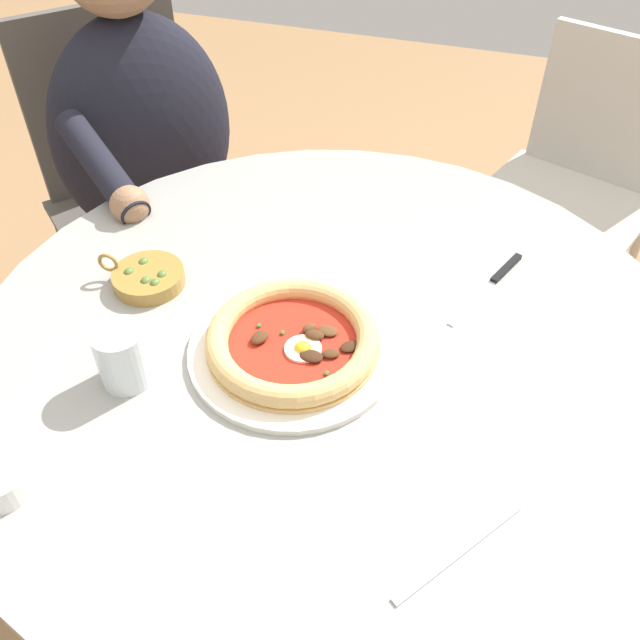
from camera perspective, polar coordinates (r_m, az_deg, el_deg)
The scene contains 10 objects.
ground_plane at distance 1.59m, azimuth 0.64°, elevation -20.51°, with size 6.00×6.00×0.02m, color #9E754C.
dining_table at distance 1.10m, azimuth 0.87°, elevation -7.16°, with size 1.06×1.06×0.73m.
pizza_on_plate at distance 0.94m, azimuth -2.30°, elevation -1.91°, with size 0.29×0.29×0.04m.
water_glass at distance 0.93m, azimuth -16.26°, elevation -3.22°, with size 0.07×0.07×0.09m.
steak_knife at distance 1.10m, azimuth 14.67°, elevation 3.42°, with size 0.20×0.09×0.01m.
olive_pan at distance 1.09m, azimuth -14.34°, elevation 3.50°, with size 0.11×0.14×0.05m.
fork_utensil at distance 0.79m, azimuth 11.68°, elevation -18.60°, with size 0.16×0.12×0.00m.
diner_person at distance 1.65m, azimuth -13.52°, elevation 9.17°, with size 0.57×0.43×1.14m.
cafe_chair_diner at distance 1.77m, azimuth -15.43°, elevation 11.92°, with size 0.61×0.61×0.90m.
cafe_chair_spare_near at distance 1.88m, azimuth 20.93°, elevation 11.36°, with size 0.52×0.52×0.82m.
Camera 1 is at (-0.67, -0.20, 1.41)m, focal length 37.90 mm.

